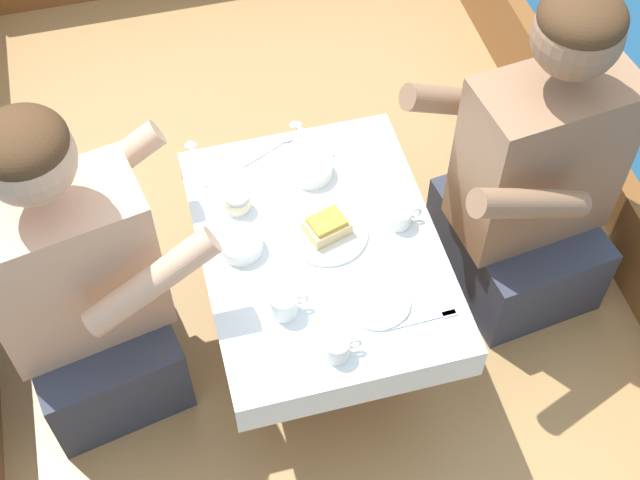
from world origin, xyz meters
name	(u,v)px	position (x,y,z in m)	size (l,w,h in m)	color
ground_plane	(322,381)	(0.00, 0.00, 0.00)	(60.00, 60.00, 0.00)	navy
boat_deck	(322,361)	(0.00, 0.00, 0.13)	(1.91, 3.47, 0.26)	#A87F4C
gunwale_starboard	(633,244)	(0.93, 0.00, 0.40)	(0.06, 3.47, 0.28)	brown
cockpit_table	(320,256)	(0.00, 0.03, 0.63)	(0.59, 0.79, 0.42)	#B2B2B7
person_port	(80,288)	(-0.60, 0.07, 0.65)	(0.58, 0.52, 0.97)	#333847
person_starboard	(532,181)	(0.60, 0.09, 0.67)	(0.56, 0.49, 1.01)	#333847
plate_sandwich	(327,233)	(0.03, 0.06, 0.68)	(0.21, 0.21, 0.01)	silver
plate_bread	(378,302)	(0.09, -0.17, 0.68)	(0.16, 0.16, 0.01)	silver
sandwich	(327,226)	(0.03, 0.06, 0.71)	(0.12, 0.11, 0.05)	#E0BC7F
bowl_port_near	(241,244)	(-0.19, 0.06, 0.70)	(0.11, 0.11, 0.04)	silver
bowl_starboard_near	(311,169)	(0.04, 0.26, 0.70)	(0.11, 0.11, 0.04)	silver
coffee_cup_port	(400,216)	(0.21, 0.04, 0.70)	(0.09, 0.06, 0.05)	silver
coffee_cup_starboard	(284,304)	(-0.13, -0.14, 0.71)	(0.10, 0.07, 0.06)	silver
coffee_cup_center	(337,348)	(-0.04, -0.28, 0.70)	(0.09, 0.06, 0.06)	silver
tin_can	(237,202)	(-0.18, 0.19, 0.70)	(0.07, 0.07, 0.05)	silver
utensil_fork_port	(429,318)	(0.19, -0.25, 0.68)	(0.17, 0.02, 0.00)	silver
utensil_spoon_port	(273,147)	(-0.04, 0.38, 0.68)	(0.16, 0.09, 0.01)	silver
utensil_spoon_starboard	(195,156)	(-0.25, 0.40, 0.68)	(0.04, 0.17, 0.01)	silver
utensil_spoon_center	(306,133)	(0.06, 0.41, 0.68)	(0.10, 0.16, 0.01)	silver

